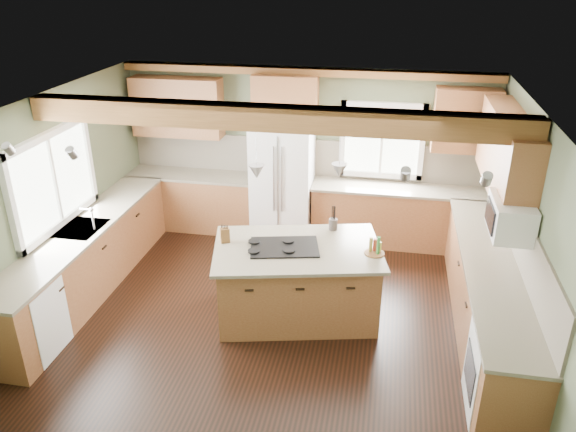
# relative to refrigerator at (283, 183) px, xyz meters

# --- Properties ---
(floor) EXTENTS (5.60, 5.60, 0.00)m
(floor) POSITION_rel_refrigerator_xyz_m (0.30, -2.12, -0.90)
(floor) COLOR black
(floor) RESTS_ON ground
(ceiling) EXTENTS (5.60, 5.60, 0.00)m
(ceiling) POSITION_rel_refrigerator_xyz_m (0.30, -2.12, 1.70)
(ceiling) COLOR silver
(ceiling) RESTS_ON wall_back
(wall_back) EXTENTS (5.60, 0.00, 5.60)m
(wall_back) POSITION_rel_refrigerator_xyz_m (0.30, 0.38, 0.40)
(wall_back) COLOR #4C573D
(wall_back) RESTS_ON ground
(wall_left) EXTENTS (0.00, 5.00, 5.00)m
(wall_left) POSITION_rel_refrigerator_xyz_m (-2.50, -2.12, 0.40)
(wall_left) COLOR #4C573D
(wall_left) RESTS_ON ground
(wall_right) EXTENTS (0.00, 5.00, 5.00)m
(wall_right) POSITION_rel_refrigerator_xyz_m (3.10, -2.12, 0.40)
(wall_right) COLOR #4C573D
(wall_right) RESTS_ON ground
(ceiling_beam) EXTENTS (5.55, 0.26, 0.26)m
(ceiling_beam) POSITION_rel_refrigerator_xyz_m (0.30, -2.09, 1.57)
(ceiling_beam) COLOR brown
(ceiling_beam) RESTS_ON ceiling
(soffit_trim) EXTENTS (5.55, 0.20, 0.10)m
(soffit_trim) POSITION_rel_refrigerator_xyz_m (0.30, 0.28, 1.64)
(soffit_trim) COLOR brown
(soffit_trim) RESTS_ON ceiling
(backsplash_back) EXTENTS (5.58, 0.03, 0.58)m
(backsplash_back) POSITION_rel_refrigerator_xyz_m (0.30, 0.36, 0.31)
(backsplash_back) COLOR brown
(backsplash_back) RESTS_ON wall_back
(backsplash_right) EXTENTS (0.03, 3.70, 0.58)m
(backsplash_right) POSITION_rel_refrigerator_xyz_m (3.08, -2.07, 0.31)
(backsplash_right) COLOR brown
(backsplash_right) RESTS_ON wall_right
(base_cab_back_left) EXTENTS (2.02, 0.60, 0.88)m
(base_cab_back_left) POSITION_rel_refrigerator_xyz_m (-1.49, 0.08, -0.46)
(base_cab_back_left) COLOR brown
(base_cab_back_left) RESTS_ON floor
(counter_back_left) EXTENTS (2.06, 0.64, 0.04)m
(counter_back_left) POSITION_rel_refrigerator_xyz_m (-1.49, 0.08, 0.00)
(counter_back_left) COLOR brown
(counter_back_left) RESTS_ON base_cab_back_left
(base_cab_back_right) EXTENTS (2.62, 0.60, 0.88)m
(base_cab_back_right) POSITION_rel_refrigerator_xyz_m (1.79, 0.08, -0.46)
(base_cab_back_right) COLOR brown
(base_cab_back_right) RESTS_ON floor
(counter_back_right) EXTENTS (2.66, 0.64, 0.04)m
(counter_back_right) POSITION_rel_refrigerator_xyz_m (1.79, 0.08, 0.00)
(counter_back_right) COLOR brown
(counter_back_right) RESTS_ON base_cab_back_right
(base_cab_left) EXTENTS (0.60, 3.70, 0.88)m
(base_cab_left) POSITION_rel_refrigerator_xyz_m (-2.20, -2.07, -0.46)
(base_cab_left) COLOR brown
(base_cab_left) RESTS_ON floor
(counter_left) EXTENTS (0.64, 3.74, 0.04)m
(counter_left) POSITION_rel_refrigerator_xyz_m (-2.20, -2.07, 0.00)
(counter_left) COLOR brown
(counter_left) RESTS_ON base_cab_left
(base_cab_right) EXTENTS (0.60, 3.70, 0.88)m
(base_cab_right) POSITION_rel_refrigerator_xyz_m (2.80, -2.07, -0.46)
(base_cab_right) COLOR brown
(base_cab_right) RESTS_ON floor
(counter_right) EXTENTS (0.64, 3.74, 0.04)m
(counter_right) POSITION_rel_refrigerator_xyz_m (2.80, -2.07, 0.00)
(counter_right) COLOR brown
(counter_right) RESTS_ON base_cab_right
(upper_cab_back_left) EXTENTS (1.40, 0.35, 0.90)m
(upper_cab_back_left) POSITION_rel_refrigerator_xyz_m (-1.69, 0.21, 1.05)
(upper_cab_back_left) COLOR brown
(upper_cab_back_left) RESTS_ON wall_back
(upper_cab_over_fridge) EXTENTS (0.96, 0.35, 0.70)m
(upper_cab_over_fridge) POSITION_rel_refrigerator_xyz_m (-0.00, 0.21, 1.25)
(upper_cab_over_fridge) COLOR brown
(upper_cab_over_fridge) RESTS_ON wall_back
(upper_cab_right) EXTENTS (0.35, 2.20, 0.90)m
(upper_cab_right) POSITION_rel_refrigerator_xyz_m (2.92, -1.22, 1.05)
(upper_cab_right) COLOR brown
(upper_cab_right) RESTS_ON wall_right
(upper_cab_back_corner) EXTENTS (0.90, 0.35, 0.90)m
(upper_cab_back_corner) POSITION_rel_refrigerator_xyz_m (2.60, 0.21, 1.05)
(upper_cab_back_corner) COLOR brown
(upper_cab_back_corner) RESTS_ON wall_back
(window_left) EXTENTS (0.04, 1.60, 1.05)m
(window_left) POSITION_rel_refrigerator_xyz_m (-2.48, -2.07, 0.65)
(window_left) COLOR white
(window_left) RESTS_ON wall_left
(window_back) EXTENTS (1.10, 0.04, 1.00)m
(window_back) POSITION_rel_refrigerator_xyz_m (1.45, 0.36, 0.65)
(window_back) COLOR white
(window_back) RESTS_ON wall_back
(sink) EXTENTS (0.50, 0.65, 0.03)m
(sink) POSITION_rel_refrigerator_xyz_m (-2.20, -2.07, 0.01)
(sink) COLOR #262628
(sink) RESTS_ON counter_left
(faucet) EXTENTS (0.02, 0.02, 0.28)m
(faucet) POSITION_rel_refrigerator_xyz_m (-2.02, -2.07, 0.15)
(faucet) COLOR #B2B2B7
(faucet) RESTS_ON sink
(dishwasher) EXTENTS (0.60, 0.60, 0.84)m
(dishwasher) POSITION_rel_refrigerator_xyz_m (-2.19, -3.37, -0.47)
(dishwasher) COLOR white
(dishwasher) RESTS_ON floor
(oven) EXTENTS (0.60, 0.72, 0.84)m
(oven) POSITION_rel_refrigerator_xyz_m (2.79, -3.37, -0.47)
(oven) COLOR white
(oven) RESTS_ON floor
(microwave) EXTENTS (0.40, 0.70, 0.38)m
(microwave) POSITION_rel_refrigerator_xyz_m (2.88, -2.17, 0.65)
(microwave) COLOR white
(microwave) RESTS_ON wall_right
(pendant_left) EXTENTS (0.18, 0.18, 0.16)m
(pendant_left) POSITION_rel_refrigerator_xyz_m (0.14, -2.19, 0.98)
(pendant_left) COLOR #B2B2B7
(pendant_left) RESTS_ON ceiling
(pendant_right) EXTENTS (0.18, 0.18, 0.16)m
(pendant_right) POSITION_rel_refrigerator_xyz_m (1.03, -1.98, 0.98)
(pendant_right) COLOR #B2B2B7
(pendant_right) RESTS_ON ceiling
(refrigerator) EXTENTS (0.90, 0.74, 1.80)m
(refrigerator) POSITION_rel_refrigerator_xyz_m (0.00, 0.00, 0.00)
(refrigerator) COLOR white
(refrigerator) RESTS_ON floor
(island) EXTENTS (2.05, 1.51, 0.88)m
(island) POSITION_rel_refrigerator_xyz_m (0.59, -2.09, -0.46)
(island) COLOR brown
(island) RESTS_ON floor
(island_top) EXTENTS (2.19, 1.65, 0.04)m
(island_top) POSITION_rel_refrigerator_xyz_m (0.59, -2.09, 0.00)
(island_top) COLOR brown
(island_top) RESTS_ON island
(cooktop) EXTENTS (0.90, 0.70, 0.02)m
(cooktop) POSITION_rel_refrigerator_xyz_m (0.44, -2.12, 0.03)
(cooktop) COLOR black
(cooktop) RESTS_ON island_top
(knife_block) EXTENTS (0.13, 0.12, 0.18)m
(knife_block) POSITION_rel_refrigerator_xyz_m (-0.30, -2.10, 0.11)
(knife_block) COLOR brown
(knife_block) RESTS_ON island_top
(utensil_crock) EXTENTS (0.12, 0.12, 0.15)m
(utensil_crock) POSITION_rel_refrigerator_xyz_m (0.94, -1.52, 0.09)
(utensil_crock) COLOR #403833
(utensil_crock) RESTS_ON island_top
(bottle_tray) EXTENTS (0.24, 0.24, 0.22)m
(bottle_tray) POSITION_rel_refrigerator_xyz_m (1.49, -2.07, 0.13)
(bottle_tray) COLOR brown
(bottle_tray) RESTS_ON island_top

